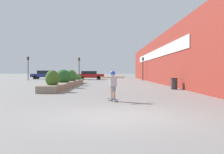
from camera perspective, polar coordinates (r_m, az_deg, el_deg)
name	(u,v)px	position (r m, az deg, el deg)	size (l,w,h in m)	color
ground_plane	(118,116)	(7.44, 1.41, -8.91)	(300.00, 300.00, 0.00)	gray
building_wall_right	(159,60)	(29.34, 10.68, 3.76)	(0.67, 47.80, 5.22)	maroon
planter_box	(67,81)	(22.42, -10.21, -0.93)	(1.35, 14.86, 1.49)	gray
skateboard	(113,100)	(11.07, 0.20, -5.20)	(0.50, 0.72, 0.10)	navy
skateboarder	(113,82)	(11.01, 0.20, -1.15)	(1.06, 0.61, 1.25)	tan
trash_bin	(174,84)	(19.03, 14.02, -1.49)	(0.50, 0.50, 0.83)	#38383D
car_leftmost	(44,75)	(45.69, -15.19, 0.54)	(4.48, 1.87, 1.51)	navy
car_center_left	(181,74)	(44.03, 15.44, 0.57)	(4.75, 1.86, 1.58)	silver
car_center_right	(90,75)	(41.49, -5.04, 0.45)	(4.52, 1.92, 1.41)	maroon
traffic_light_left	(79,65)	(37.57, -7.53, 2.79)	(0.28, 0.30, 3.42)	black
traffic_light_right	(143,65)	(37.35, 7.08, 2.82)	(0.28, 0.30, 3.44)	black
traffic_light_far_left	(28,64)	(39.25, -18.65, 2.76)	(0.28, 0.30, 3.53)	black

